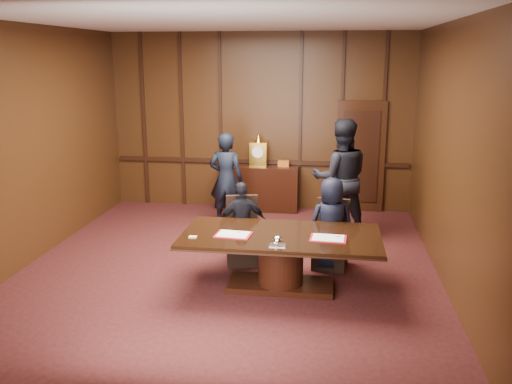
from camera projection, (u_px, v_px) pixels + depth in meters
The scene contains 13 objects.
room at pixel (233, 152), 7.58m from camera, with size 7.00×7.04×3.50m.
sideboard at pixel (258, 186), 10.89m from camera, with size 1.60×0.45×1.54m.
conference_table at pixel (281, 252), 7.16m from camera, with size 2.62×1.32×0.76m.
folder_left at pixel (233, 235), 7.06m from camera, with size 0.49×0.37×0.02m.
folder_right at pixel (328, 238), 6.92m from camera, with size 0.48×0.36×0.02m.
inkstand at pixel (278, 241), 6.66m from camera, with size 0.20×0.14×0.12m.
notepad at pixel (193, 237), 6.97m from camera, with size 0.10×0.07×0.01m, color #EBD372.
chair_left at pixel (243, 243), 8.15m from camera, with size 0.58×0.58×0.99m.
chair_right at pixel (330, 247), 7.97m from camera, with size 0.54×0.54×0.99m.
signatory_left at pixel (242, 224), 7.99m from camera, with size 0.73×0.31×1.25m, color black.
signatory_right at pixel (331, 224), 7.80m from camera, with size 0.67×0.43×1.36m, color black.
witness_left at pixel (226, 179), 9.85m from camera, with size 0.62×0.41×1.71m, color black.
witness_right at pixel (341, 178), 9.19m from camera, with size 0.99×0.77×2.03m, color black.
Camera 1 is at (1.43, -7.23, 3.03)m, focal length 38.00 mm.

